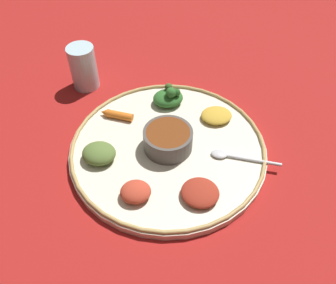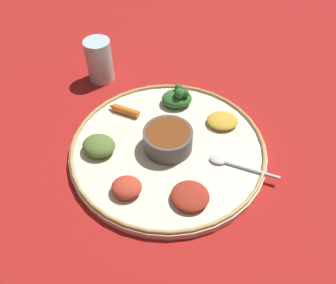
{
  "view_description": "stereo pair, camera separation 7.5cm",
  "coord_description": "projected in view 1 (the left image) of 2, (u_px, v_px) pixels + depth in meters",
  "views": [
    {
      "loc": [
        -0.27,
        -0.43,
        0.58
      ],
      "look_at": [
        0.0,
        0.0,
        0.03
      ],
      "focal_mm": 38.1,
      "sensor_mm": 36.0,
      "label": 1
    },
    {
      "loc": [
        -0.2,
        -0.47,
        0.58
      ],
      "look_at": [
        0.0,
        0.0,
        0.03
      ],
      "focal_mm": 38.1,
      "sensor_mm": 36.0,
      "label": 2
    }
  ],
  "objects": [
    {
      "name": "carrot_near_spoon",
      "position": [
        117.0,
        115.0,
        0.82
      ],
      "size": [
        0.06,
        0.07,
        0.02
      ],
      "color": "orange",
      "rests_on": "platter"
    },
    {
      "name": "spoon",
      "position": [
        234.0,
        157.0,
        0.74
      ],
      "size": [
        0.11,
        0.11,
        0.01
      ],
      "color": "silver",
      "rests_on": "platter"
    },
    {
      "name": "mound_beet",
      "position": [
        200.0,
        193.0,
        0.67
      ],
      "size": [
        0.1,
        0.1,
        0.02
      ],
      "primitive_type": "ellipsoid",
      "rotation": [
        0.0,
        0.0,
        2.28
      ],
      "color": "maroon",
      "rests_on": "platter"
    },
    {
      "name": "mound_lentil_yellow",
      "position": [
        216.0,
        115.0,
        0.81
      ],
      "size": [
        0.09,
        0.08,
        0.02
      ],
      "primitive_type": "ellipsoid",
      "rotation": [
        0.0,
        0.0,
        5.88
      ],
      "color": "gold",
      "rests_on": "platter"
    },
    {
      "name": "greens_pile",
      "position": [
        169.0,
        97.0,
        0.84
      ],
      "size": [
        0.09,
        0.08,
        0.05
      ],
      "color": "#2D6628",
      "rests_on": "platter"
    },
    {
      "name": "mound_berbere_red",
      "position": [
        136.0,
        192.0,
        0.67
      ],
      "size": [
        0.08,
        0.07,
        0.03
      ],
      "primitive_type": "ellipsoid",
      "rotation": [
        0.0,
        0.0,
        5.79
      ],
      "color": "#B73D28",
      "rests_on": "platter"
    },
    {
      "name": "mound_collards",
      "position": [
        99.0,
        153.0,
        0.73
      ],
      "size": [
        0.09,
        0.09,
        0.03
      ],
      "primitive_type": "ellipsoid",
      "rotation": [
        0.0,
        0.0,
        2.39
      ],
      "color": "#567033",
      "rests_on": "platter"
    },
    {
      "name": "ground_plane",
      "position": [
        168.0,
        152.0,
        0.77
      ],
      "size": [
        2.4,
        2.4,
        0.0
      ],
      "primitive_type": "plane",
      "color": "maroon"
    },
    {
      "name": "platter",
      "position": [
        168.0,
        149.0,
        0.77
      ],
      "size": [
        0.42,
        0.42,
        0.02
      ],
      "primitive_type": "cylinder",
      "color": "beige",
      "rests_on": "ground_plane"
    },
    {
      "name": "drinking_glass",
      "position": [
        84.0,
        70.0,
        0.89
      ],
      "size": [
        0.07,
        0.07,
        0.11
      ],
      "color": "silver",
      "rests_on": "ground_plane"
    },
    {
      "name": "center_bowl",
      "position": [
        168.0,
        139.0,
        0.74
      ],
      "size": [
        0.1,
        0.1,
        0.05
      ],
      "color": "#4C4742",
      "rests_on": "platter"
    },
    {
      "name": "platter_rim",
      "position": [
        168.0,
        146.0,
        0.76
      ],
      "size": [
        0.41,
        0.41,
        0.01
      ],
      "primitive_type": "torus",
      "color": "tan",
      "rests_on": "platter"
    }
  ]
}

